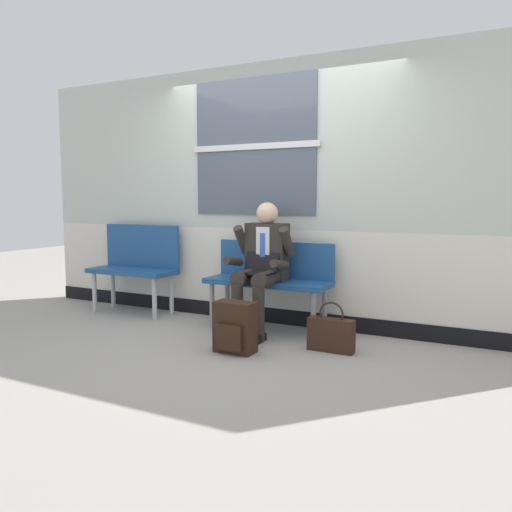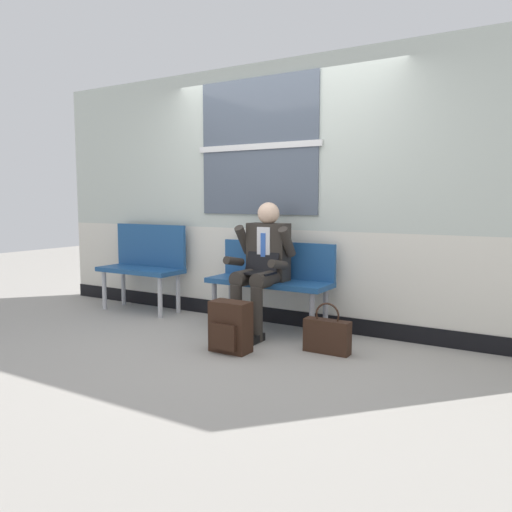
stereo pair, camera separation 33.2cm
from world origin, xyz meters
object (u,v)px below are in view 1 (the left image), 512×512
Objects in this scene: bench_empty at (136,262)px; person_seated at (261,264)px; backpack at (235,328)px; handbag at (331,334)px; bench_with_person at (270,276)px.

bench_empty is 1.70m from person_seated.
backpack is 0.81m from handbag.
person_seated is 0.81m from backpack.
person_seated reaches higher than bench_empty.
bench_empty is 2.00m from backpack.
backpack is (0.08, -0.85, -0.32)m from bench_with_person.
backpack is at bearing -26.01° from bench_empty.
handbag is at bearing -29.99° from bench_with_person.
bench_empty is at bearing 153.99° from backpack.
person_seated is at bearing -90.00° from bench_with_person.
bench_empty reaches higher than handbag.
bench_with_person is at bearing 150.01° from handbag.
handbag is (0.79, -0.46, -0.38)m from bench_with_person.
bench_empty is 0.81× the size of person_seated.
bench_empty is (-1.69, 0.01, 0.04)m from bench_with_person.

